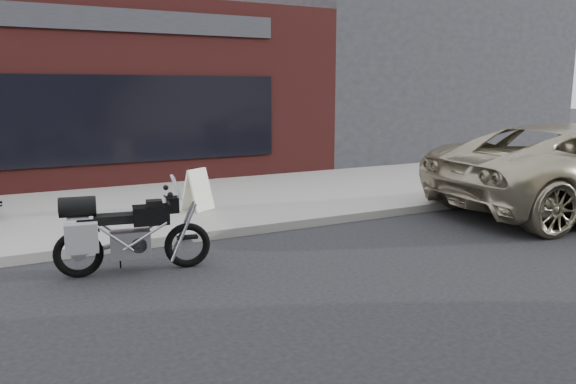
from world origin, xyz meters
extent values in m
plane|color=black|center=(0.00, 0.00, 0.00)|extent=(120.00, 120.00, 0.00)
cube|color=gray|center=(0.00, 7.00, 0.07)|extent=(44.00, 6.00, 0.15)
cube|color=#521D1A|center=(-2.00, 14.00, 2.25)|extent=(14.00, 10.00, 4.50)
cube|color=black|center=(-2.00, 8.97, 1.70)|extent=(10.00, 0.08, 2.00)
cube|color=#28282D|center=(-2.00, 8.97, 3.90)|extent=(10.00, 0.08, 0.50)
cube|color=#28282D|center=(10.00, 14.00, 3.00)|extent=(10.00, 10.00, 6.00)
torus|color=black|center=(-2.61, 3.10, 0.31)|extent=(0.63, 0.21, 0.62)
torus|color=black|center=(-1.24, 2.86, 0.31)|extent=(0.63, 0.21, 0.62)
cube|color=#B7B7BC|center=(-1.97, 2.99, 0.39)|extent=(0.55, 0.36, 0.35)
cube|color=black|center=(-1.70, 2.94, 0.76)|extent=(0.51, 0.37, 0.24)
cube|color=black|center=(-2.15, 3.02, 0.74)|extent=(0.55, 0.34, 0.11)
cube|color=black|center=(-2.47, 3.07, 0.67)|extent=(0.31, 0.25, 0.13)
cube|color=black|center=(-1.42, 2.89, 0.88)|extent=(0.20, 0.25, 0.20)
cube|color=silver|center=(-1.36, 2.88, 1.11)|extent=(0.18, 0.30, 0.31)
cylinder|color=black|center=(-1.49, 2.90, 0.94)|extent=(0.14, 0.64, 0.03)
cube|color=#B7B7BC|center=(-2.58, 3.09, 0.79)|extent=(0.30, 0.32, 0.03)
cube|color=gray|center=(-2.59, 2.85, 0.57)|extent=(0.41, 0.23, 0.37)
cylinder|color=black|center=(-2.58, 3.09, 0.92)|extent=(0.48, 0.33, 0.26)
cylinder|color=#B7B7BC|center=(-2.31, 3.20, 0.32)|extent=(0.52, 0.16, 0.18)
cube|color=white|center=(-0.11, 5.56, 0.54)|extent=(0.54, 0.45, 0.78)
cube|color=white|center=(-0.21, 5.74, 0.54)|extent=(0.54, 0.45, 0.78)
camera|label=1|loc=(-3.45, -4.26, 2.39)|focal=35.00mm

